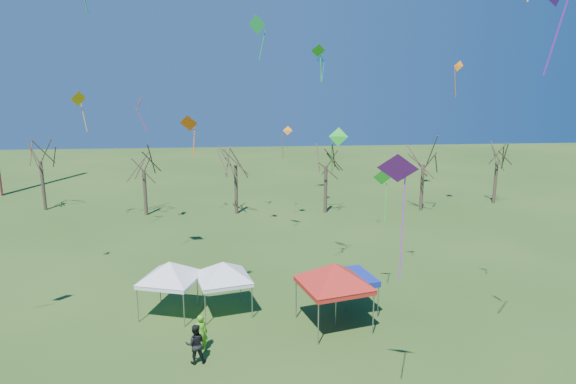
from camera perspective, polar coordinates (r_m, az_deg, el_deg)
name	(u,v)px	position (r m, az deg, el deg)	size (l,w,h in m)	color
ground	(282,344)	(26.02, -0.72, -16.56)	(140.00, 140.00, 0.00)	#2A4C18
tree_0	(38,143)	(53.88, -26.00, 4.89)	(3.83, 3.83, 8.44)	#3D2D21
tree_1	(143,153)	(48.60, -15.86, 4.14)	(3.42, 3.42, 7.54)	#3D2D21
tree_2	(235,147)	(47.42, -5.90, 4.96)	(3.71, 3.71, 8.18)	#3D2D21
tree_3	(326,149)	(47.74, 4.27, 4.80)	(3.59, 3.59, 7.91)	#3D2D21
tree_4	(424,148)	(50.07, 14.90, 4.75)	(3.58, 3.58, 7.89)	#3D2D21
tree_5	(499,147)	(55.35, 22.35, 4.62)	(3.39, 3.39, 7.46)	#3D2D21
tent_white_west	(170,265)	(28.54, -13.03, -7.94)	(3.76, 3.76, 3.47)	gray
tent_white_mid	(223,265)	(28.29, -7.23, -8.08)	(3.70, 3.70, 3.36)	gray
tent_red	(334,268)	(26.45, 5.16, -8.36)	(4.38, 4.38, 4.00)	gray
tent_blue	(348,279)	(28.59, 6.64, -9.54)	(3.22, 3.22, 2.09)	gray
person_dark	(195,344)	(24.52, -10.25, -16.27)	(0.91, 0.71, 1.86)	black
person_green	(201,333)	(25.42, -9.68, -15.17)	(0.67, 0.44, 1.84)	#53A41A
kite_13	(140,103)	(42.92, -16.16, 9.53)	(0.84, 1.21, 2.99)	red
kite_27	(338,137)	(26.41, 5.59, 6.07)	(1.06, 0.73, 2.45)	green
kite_5	(398,169)	(17.66, 12.12, 2.54)	(1.64, 1.35, 4.51)	purple
kite_1	(189,123)	(26.63, -10.94, 7.49)	(1.02, 0.67, 2.15)	#DE530B
kite_19	(321,61)	(41.68, 3.67, 14.35)	(0.76, 0.63, 1.87)	blue
kite_22	(287,132)	(43.91, -0.08, 6.72)	(0.98, 0.90, 2.90)	orange
kite_17	(382,178)	(29.03, 10.41, 1.51)	(1.01, 0.66, 2.93)	green
kite_18	(318,51)	(29.46, 3.39, 15.34)	(0.85, 0.57, 2.07)	green
kite_2	(78,99)	(45.95, -22.28, 9.57)	(1.40, 1.37, 3.37)	#FFA00D
kite_11	(258,25)	(36.00, -3.41, 18.06)	(1.30, 1.14, 3.02)	#169335
kite_12	(458,67)	(49.34, 18.38, 13.09)	(0.88, 1.12, 3.22)	orange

